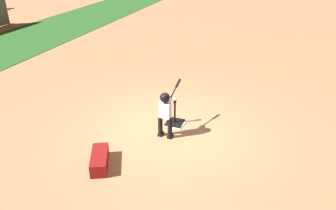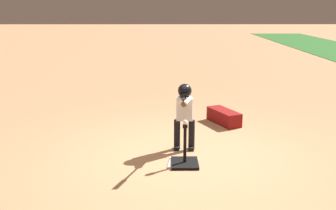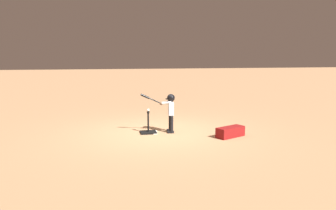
{
  "view_description": "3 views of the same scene",
  "coord_description": "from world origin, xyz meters",
  "px_view_note": "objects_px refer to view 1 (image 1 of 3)",
  "views": [
    {
      "loc": [
        -6.54,
        -2.21,
        4.09
      ],
      "look_at": [
        -0.11,
        0.01,
        0.69
      ],
      "focal_mm": 35.0,
      "sensor_mm": 36.0,
      "label": 1
    },
    {
      "loc": [
        5.85,
        -0.32,
        2.36
      ],
      "look_at": [
        -0.42,
        -0.28,
        0.76
      ],
      "focal_mm": 42.0,
      "sensor_mm": 36.0,
      "label": 2
    },
    {
      "loc": [
        1.56,
        9.11,
        2.22
      ],
      "look_at": [
        -0.3,
        -0.01,
        0.8
      ],
      "focal_mm": 35.0,
      "sensor_mm": 36.0,
      "label": 3
    }
  ],
  "objects_px": {
    "batting_tee": "(175,121)",
    "batter_child": "(166,109)",
    "baseball": "(175,99)",
    "equipment_bag": "(100,160)"
  },
  "relations": [
    {
      "from": "baseball",
      "to": "batting_tee",
      "type": "bearing_deg",
      "value": 165.96
    },
    {
      "from": "batting_tee",
      "to": "batter_child",
      "type": "xyz_separation_m",
      "value": [
        -0.63,
        0.02,
        0.63
      ]
    },
    {
      "from": "batting_tee",
      "to": "batter_child",
      "type": "height_order",
      "value": "batter_child"
    },
    {
      "from": "batter_child",
      "to": "equipment_bag",
      "type": "xyz_separation_m",
      "value": [
        -1.52,
        0.88,
        -0.57
      ]
    },
    {
      "from": "equipment_bag",
      "to": "baseball",
      "type": "bearing_deg",
      "value": -47.95
    },
    {
      "from": "baseball",
      "to": "equipment_bag",
      "type": "xyz_separation_m",
      "value": [
        -2.14,
        0.9,
        -0.53
      ]
    },
    {
      "from": "batter_child",
      "to": "baseball",
      "type": "height_order",
      "value": "batter_child"
    },
    {
      "from": "baseball",
      "to": "equipment_bag",
      "type": "height_order",
      "value": "baseball"
    },
    {
      "from": "batter_child",
      "to": "baseball",
      "type": "bearing_deg",
      "value": -1.6
    },
    {
      "from": "equipment_bag",
      "to": "batter_child",
      "type": "bearing_deg",
      "value": -55.36
    }
  ]
}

